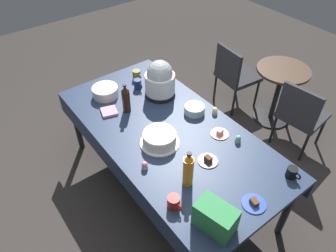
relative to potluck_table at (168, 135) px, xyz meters
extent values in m
plane|color=#383330|center=(0.00, 0.00, -0.69)|extent=(9.00, 9.00, 0.00)
cube|color=navy|center=(0.00, 0.00, 0.04)|extent=(2.20, 1.10, 0.04)
cylinder|color=black|center=(-1.02, -0.47, -0.33)|extent=(0.06, 0.06, 0.71)
cylinder|color=black|center=(-1.02, 0.47, -0.33)|extent=(0.06, 0.06, 0.71)
cylinder|color=black|center=(1.02, 0.47, -0.33)|extent=(0.06, 0.06, 0.71)
cube|color=navy|center=(0.00, -0.55, -0.07)|extent=(2.20, 0.01, 0.18)
cube|color=navy|center=(0.00, 0.55, -0.07)|extent=(2.20, 0.01, 0.18)
cylinder|color=silver|center=(0.08, -0.15, 0.07)|extent=(0.33, 0.33, 0.01)
cylinder|color=white|center=(0.08, -0.15, 0.12)|extent=(0.28, 0.28, 0.09)
cylinder|color=white|center=(0.08, -0.15, 0.17)|extent=(0.27, 0.27, 0.01)
cylinder|color=black|center=(-0.46, 0.25, 0.08)|extent=(0.30, 0.30, 0.04)
cylinder|color=white|center=(-0.46, 0.25, 0.20)|extent=(0.29, 0.29, 0.19)
sphere|color=#B2BCC1|center=(-0.46, 0.25, 0.31)|extent=(0.25, 0.25, 0.25)
cylinder|color=#B2C6BC|center=(-0.05, 0.34, 0.10)|extent=(0.19, 0.19, 0.07)
cylinder|color=silver|center=(-0.77, -0.19, 0.11)|extent=(0.25, 0.25, 0.10)
cylinder|color=#2D4CB2|center=(0.96, 0.02, 0.07)|extent=(0.17, 0.17, 0.01)
cube|color=brown|center=(0.96, 0.02, 0.09)|extent=(0.07, 0.05, 0.03)
cylinder|color=#E07266|center=(0.31, 0.32, 0.07)|extent=(0.16, 0.16, 0.01)
cube|color=beige|center=(0.31, 0.32, 0.09)|extent=(0.05, 0.06, 0.04)
cylinder|color=#2D2D33|center=(0.47, 0.03, 0.07)|extent=(0.16, 0.16, 0.01)
cube|color=brown|center=(0.47, 0.03, 0.09)|extent=(0.06, 0.04, 0.04)
cylinder|color=beige|center=(0.46, 0.38, 0.08)|extent=(0.05, 0.05, 0.03)
sphere|color=#6BC6B2|center=(0.46, 0.38, 0.11)|extent=(0.05, 0.05, 0.05)
cylinder|color=beige|center=(0.08, 0.48, 0.08)|extent=(0.05, 0.05, 0.03)
sphere|color=beige|center=(0.08, 0.48, 0.11)|extent=(0.05, 0.05, 0.05)
cylinder|color=beige|center=(0.24, -0.40, 0.08)|extent=(0.05, 0.05, 0.03)
sphere|color=pink|center=(0.24, -0.40, 0.11)|extent=(0.05, 0.05, 0.05)
cylinder|color=#33190F|center=(-0.45, -0.14, 0.17)|extent=(0.07, 0.07, 0.22)
cone|color=#33190F|center=(-0.45, -0.14, 0.31)|extent=(0.07, 0.07, 0.05)
cylinder|color=black|center=(-0.45, -0.14, 0.34)|extent=(0.03, 0.03, 0.02)
cylinder|color=orange|center=(0.54, -0.23, 0.19)|extent=(0.08, 0.08, 0.25)
cone|color=orange|center=(0.54, -0.23, 0.34)|extent=(0.07, 0.07, 0.05)
cylinder|color=black|center=(0.54, -0.23, 0.37)|extent=(0.03, 0.03, 0.02)
cylinder|color=#B2231E|center=(0.63, -0.43, 0.11)|extent=(0.09, 0.09, 0.09)
torus|color=#B2231E|center=(0.69, -0.43, 0.11)|extent=(0.06, 0.01, 0.06)
cylinder|color=olive|center=(-0.85, 0.22, 0.11)|extent=(0.08, 0.08, 0.10)
torus|color=olive|center=(-0.79, 0.22, 0.12)|extent=(0.06, 0.01, 0.06)
cylinder|color=navy|center=(-0.69, 0.14, 0.11)|extent=(0.08, 0.08, 0.10)
torus|color=navy|center=(-0.64, 0.14, 0.12)|extent=(0.06, 0.01, 0.06)
cylinder|color=black|center=(0.95, 0.43, 0.10)|extent=(0.08, 0.08, 0.09)
torus|color=black|center=(1.01, 0.43, 0.11)|extent=(0.05, 0.01, 0.05)
cube|color=#338C4C|center=(0.91, -0.32, 0.16)|extent=(0.29, 0.22, 0.20)
cube|color=pink|center=(-0.52, -0.29, 0.07)|extent=(0.17, 0.17, 0.02)
cube|color=#333338|center=(-0.55, 1.52, -0.26)|extent=(0.49, 0.49, 0.05)
cube|color=#333338|center=(-0.57, 1.32, -0.04)|extent=(0.42, 0.09, 0.40)
cylinder|color=black|center=(-0.34, 1.69, -0.49)|extent=(0.03, 0.03, 0.40)
cylinder|color=black|center=(-0.72, 1.73, -0.49)|extent=(0.03, 0.03, 0.40)
cylinder|color=black|center=(-0.38, 1.31, -0.49)|extent=(0.03, 0.03, 0.40)
cylinder|color=black|center=(-0.76, 1.35, -0.49)|extent=(0.03, 0.03, 0.40)
cube|color=#333338|center=(0.40, 1.52, -0.26)|extent=(0.49, 0.49, 0.05)
cube|color=#333338|center=(0.42, 1.32, -0.04)|extent=(0.42, 0.09, 0.40)
cylinder|color=black|center=(0.57, 1.73, -0.49)|extent=(0.03, 0.03, 0.40)
cylinder|color=black|center=(0.19, 1.69, -0.49)|extent=(0.03, 0.03, 0.40)
cylinder|color=black|center=(0.61, 1.35, -0.49)|extent=(0.03, 0.03, 0.40)
cylinder|color=black|center=(0.23, 1.31, -0.49)|extent=(0.03, 0.03, 0.40)
cylinder|color=#473323|center=(-0.05, 1.67, 0.02)|extent=(0.60, 0.60, 0.03)
cylinder|color=black|center=(-0.05, 1.67, -0.33)|extent=(0.06, 0.06, 0.67)
cylinder|color=black|center=(-0.05, 1.67, -0.68)|extent=(0.44, 0.44, 0.02)
camera|label=1|loc=(1.60, -1.21, 1.91)|focal=33.58mm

